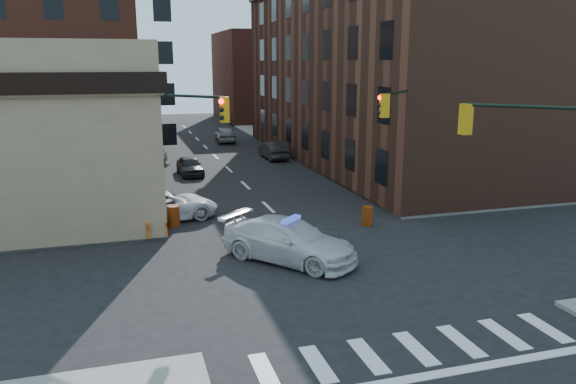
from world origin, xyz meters
TOP-DOWN VIEW (x-y plane):
  - ground at (0.00, 0.00)m, footprint 140.00×140.00m
  - sidewalk_ne at (23.00, 32.75)m, footprint 34.00×54.50m
  - commercial_row_ne at (13.00, 22.50)m, footprint 14.00×34.00m
  - filler_nw at (-16.00, 62.00)m, footprint 20.00×18.00m
  - filler_ne at (14.00, 58.00)m, footprint 16.00×16.00m
  - signal_pole_se at (6.04, -5.52)m, footprint 5.40×5.27m
  - signal_pole_nw at (-5.85, 5.34)m, footprint 3.58×3.67m
  - signal_pole_ne at (5.84, 5.35)m, footprint 3.67×3.58m
  - tree_ne_near at (7.50, 26.00)m, footprint 3.00×3.00m
  - tree_ne_far at (7.50, 34.00)m, footprint 3.00×3.00m
  - police_car at (-1.39, 1.32)m, footprint 5.69×6.07m
  - pickup at (-5.80, 9.06)m, footprint 5.83×3.47m
  - parked_car_wnear at (-3.11, 20.62)m, footprint 1.81×4.03m
  - parked_car_wfar at (-5.28, 28.18)m, footprint 2.05×4.57m
  - parked_car_wdeep at (-4.69, 42.79)m, footprint 2.19×5.10m
  - parked_car_enear at (4.53, 25.55)m, footprint 1.61×4.40m
  - parked_car_efar at (2.50, 36.86)m, footprint 2.33×4.89m
  - pedestrian_a at (-7.21, 8.14)m, footprint 0.70×0.62m
  - pedestrian_b at (-8.42, 6.83)m, footprint 1.04×0.87m
  - pedestrian_c at (-11.37, 7.88)m, footprint 1.09×1.22m
  - barrel_road at (3.87, 5.06)m, footprint 0.57×0.57m
  - barrel_bank at (-5.50, 7.68)m, footprint 0.72×0.72m
  - barricade_nw_a at (-6.50, 5.70)m, footprint 1.16×0.71m
  - barricade_nw_b at (-12.00, 6.48)m, footprint 1.25×0.81m

SIDE VIEW (x-z plane):
  - ground at x=0.00m, z-range 0.00..0.00m
  - sidewalk_ne at x=23.00m, z-range 0.00..0.15m
  - barrel_road at x=3.87m, z-range 0.00..0.98m
  - barrel_bank at x=-5.50m, z-range 0.00..1.07m
  - barricade_nw_a at x=-6.50m, z-range 0.15..0.97m
  - barricade_nw_b at x=-12.00m, z-range 0.15..1.01m
  - parked_car_wnear at x=-3.11m, z-range 0.00..1.35m
  - parked_car_enear at x=4.53m, z-range 0.00..1.44m
  - parked_car_wfar at x=-5.28m, z-range 0.00..1.46m
  - parked_car_wdeep at x=-4.69m, z-range 0.00..1.47m
  - pickup at x=-5.80m, z-range 0.00..1.52m
  - parked_car_efar at x=2.50m, z-range 0.00..1.61m
  - police_car at x=-1.39m, z-range 0.00..1.72m
  - pedestrian_a at x=-7.21m, z-range 0.15..1.76m
  - pedestrian_b at x=-8.42m, z-range 0.15..2.06m
  - pedestrian_c at x=-11.37m, z-range 0.15..2.14m
  - tree_ne_near at x=7.50m, z-range 1.06..5.91m
  - tree_ne_far at x=7.50m, z-range 1.06..5.91m
  - signal_pole_nw at x=-5.85m, z-range 0.34..8.34m
  - signal_pole_ne at x=5.84m, z-range 0.34..8.34m
  - signal_pole_se at x=6.04m, z-range 0.61..8.61m
  - filler_ne at x=14.00m, z-range 0.00..12.00m
  - commercial_row_ne at x=13.00m, z-range 0.00..14.00m
  - filler_nw at x=-16.00m, z-range 0.00..16.00m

